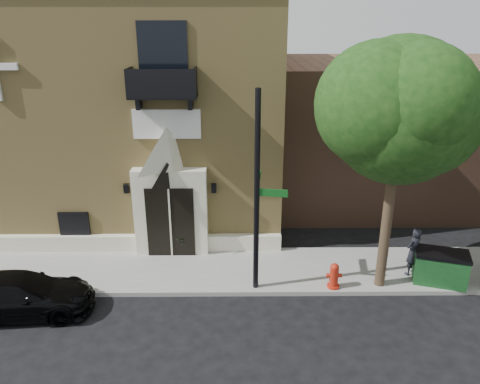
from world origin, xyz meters
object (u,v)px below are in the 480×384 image
object	(u,v)px
street_sign	(257,194)
dumpster	(440,267)
black_sedan	(19,295)
fire_hydrant	(334,276)
pedestrian_near	(413,252)

from	to	relation	value
street_sign	dumpster	world-z (taller)	street_sign
black_sedan	dumpster	world-z (taller)	black_sedan
dumpster	fire_hydrant	bearing A→B (deg)	-157.67
street_sign	dumpster	size ratio (longest dim) A/B	3.41
fire_hydrant	dumpster	distance (m)	3.54
fire_hydrant	pedestrian_near	distance (m)	2.92
black_sedan	fire_hydrant	bearing A→B (deg)	-88.42
pedestrian_near	black_sedan	bearing A→B (deg)	-23.89
pedestrian_near	fire_hydrant	bearing A→B (deg)	-16.32
black_sedan	street_sign	bearing A→B (deg)	-85.60
fire_hydrant	dumpster	size ratio (longest dim) A/B	0.46
black_sedan	fire_hydrant	world-z (taller)	black_sedan
street_sign	pedestrian_near	size ratio (longest dim) A/B	3.78
fire_hydrant	dumpster	xyz separation A→B (m)	(3.52, 0.31, 0.13)
fire_hydrant	street_sign	bearing A→B (deg)	178.38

